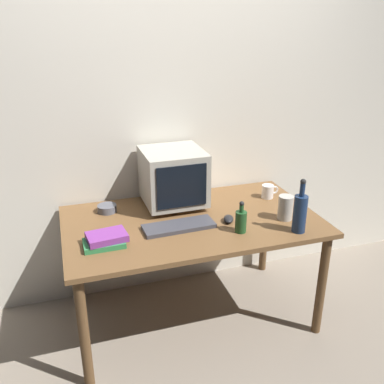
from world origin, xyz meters
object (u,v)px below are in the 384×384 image
book_stack (106,240)px  computer_mouse (228,219)px  mug (268,191)px  metal_canister (285,208)px  bottle_tall (300,212)px  cd_spindle (107,208)px  crt_monitor (173,177)px  keyboard (179,226)px  bottle_short (241,221)px

book_stack → computer_mouse: bearing=4.8°
mug → metal_canister: metal_canister is taller
bottle_tall → cd_spindle: 1.18m
mug → metal_canister: (-0.05, -0.33, 0.03)m
book_stack → mug: bearing=16.0°
crt_monitor → book_stack: 0.66m
computer_mouse → cd_spindle: size_ratio=0.83×
mug → keyboard: bearing=-160.3°
bottle_short → book_stack: bottle_short is taller
book_stack → mug: size_ratio=2.01×
keyboard → bottle_tall: 0.70m
keyboard → metal_canister: size_ratio=2.80×
mug → bottle_short: bearing=-133.3°
cd_spindle → metal_canister: size_ratio=0.80×
bottle_tall → cd_spindle: size_ratio=2.69×
crt_monitor → bottle_short: size_ratio=2.06×
computer_mouse → bottle_short: bearing=-61.4°
bottle_tall → bottle_short: bearing=163.1°
keyboard → computer_mouse: size_ratio=4.20×
keyboard → book_stack: size_ratio=1.74×
bottle_tall → book_stack: size_ratio=1.34×
book_stack → metal_canister: size_ratio=1.61×
keyboard → book_stack: 0.44m
metal_canister → book_stack: bearing=179.7°
bottle_short → metal_canister: bearing=12.5°
bottle_short → cd_spindle: 0.86m
book_stack → bottle_short: bearing=-5.8°
mug → computer_mouse: bearing=-146.5°
keyboard → computer_mouse: bearing=-4.2°
computer_mouse → keyboard: bearing=-160.4°
crt_monitor → bottle_tall: bearing=-44.7°
bottle_short → metal_canister: size_ratio=1.27×
crt_monitor → computer_mouse: (0.25, -0.34, -0.17)m
metal_canister → cd_spindle: bearing=157.0°
book_stack → cd_spindle: bearing=81.8°
keyboard → bottle_tall: bottle_tall is taller
bottle_short → book_stack: 0.76m
book_stack → crt_monitor: bearing=39.5°
cd_spindle → metal_canister: (1.02, -0.43, 0.05)m
bottle_tall → book_stack: bottle_tall is taller
keyboard → metal_canister: bearing=-9.2°
crt_monitor → mug: size_ratio=3.27×
keyboard → bottle_short: (0.33, -0.15, 0.06)m
crt_monitor → bottle_short: (0.27, -0.48, -0.12)m
computer_mouse → bottle_short: size_ratio=0.53×
keyboard → computer_mouse: 0.31m
keyboard → mug: bearing=17.4°
computer_mouse → cd_spindle: 0.77m
crt_monitor → cd_spindle: crt_monitor is taller
keyboard → cd_spindle: cd_spindle is taller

